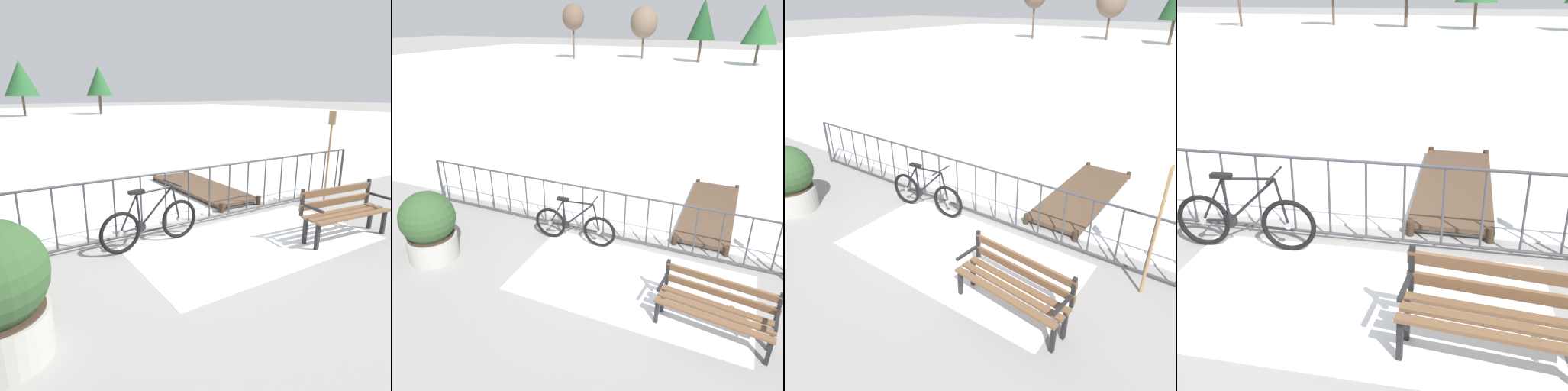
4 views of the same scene
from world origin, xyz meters
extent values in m
plane|color=gray|center=(0.00, 0.00, 0.00)|extent=(160.00, 160.00, 0.00)
cube|color=white|center=(0.77, -1.20, 0.00)|extent=(3.97, 2.07, 0.01)
cylinder|color=#38383D|center=(0.00, 0.00, 1.05)|extent=(9.00, 0.04, 0.04)
cylinder|color=#38383D|center=(0.00, 0.00, 0.08)|extent=(9.00, 0.04, 0.04)
cylinder|color=#38383D|center=(-4.50, 0.00, 0.53)|extent=(0.06, 0.06, 1.05)
cylinder|color=#38383D|center=(-4.32, 0.00, 0.57)|extent=(0.03, 0.03, 0.97)
cylinder|color=#38383D|center=(-3.87, 0.00, 0.57)|extent=(0.03, 0.03, 0.97)
cylinder|color=#38383D|center=(-3.41, 0.00, 0.57)|extent=(0.03, 0.03, 0.97)
cylinder|color=#38383D|center=(-2.96, 0.00, 0.57)|extent=(0.03, 0.03, 0.97)
cylinder|color=#38383D|center=(-2.50, 0.00, 0.57)|extent=(0.03, 0.03, 0.97)
cylinder|color=#38383D|center=(-2.05, 0.00, 0.57)|extent=(0.03, 0.03, 0.97)
cylinder|color=#38383D|center=(-1.59, 0.00, 0.57)|extent=(0.03, 0.03, 0.97)
cylinder|color=#38383D|center=(-1.14, 0.00, 0.57)|extent=(0.03, 0.03, 0.97)
cylinder|color=#38383D|center=(-0.68, 0.00, 0.57)|extent=(0.03, 0.03, 0.97)
cylinder|color=#38383D|center=(-0.23, 0.00, 0.57)|extent=(0.03, 0.03, 0.97)
cylinder|color=#38383D|center=(0.23, 0.00, 0.57)|extent=(0.03, 0.03, 0.97)
cylinder|color=#38383D|center=(0.68, 0.00, 0.57)|extent=(0.03, 0.03, 0.97)
cylinder|color=#38383D|center=(1.14, 0.00, 0.57)|extent=(0.03, 0.03, 0.97)
cylinder|color=#38383D|center=(1.59, 0.00, 0.57)|extent=(0.03, 0.03, 0.97)
cylinder|color=#38383D|center=(2.05, 0.00, 0.57)|extent=(0.03, 0.03, 0.97)
cylinder|color=#38383D|center=(2.50, 0.00, 0.57)|extent=(0.03, 0.03, 0.97)
cylinder|color=#38383D|center=(2.96, 0.00, 0.57)|extent=(0.03, 0.03, 0.97)
cylinder|color=#38383D|center=(3.41, 0.00, 0.57)|extent=(0.03, 0.03, 0.97)
torus|color=black|center=(-1.22, -0.43, 0.33)|extent=(0.66, 0.10, 0.66)
cylinder|color=gray|center=(-1.22, -0.43, 0.33)|extent=(0.08, 0.07, 0.08)
torus|color=black|center=(-0.17, -0.36, 0.33)|extent=(0.66, 0.10, 0.66)
cylinder|color=gray|center=(-0.17, -0.36, 0.33)|extent=(0.08, 0.07, 0.08)
cylinder|color=black|center=(-0.90, -0.41, 0.62)|extent=(0.08, 0.04, 0.53)
cylinder|color=black|center=(-0.59, -0.39, 0.63)|extent=(0.61, 0.08, 0.59)
cylinder|color=black|center=(-0.61, -0.39, 0.90)|extent=(0.63, 0.08, 0.07)
cylinder|color=black|center=(-1.05, -0.42, 0.34)|extent=(0.34, 0.05, 0.05)
cylinder|color=black|center=(-1.07, -0.42, 0.61)|extent=(0.32, 0.05, 0.56)
cylinder|color=black|center=(-0.23, -0.37, 0.62)|extent=(0.16, 0.04, 0.59)
cube|color=black|center=(-0.93, -0.41, 0.92)|extent=(0.25, 0.12, 0.05)
cylinder|color=black|center=(-0.30, -0.37, 0.96)|extent=(0.06, 0.52, 0.03)
cylinder|color=black|center=(-0.88, -0.41, 0.35)|extent=(0.18, 0.03, 0.18)
cube|color=brown|center=(2.16, -1.71, 0.44)|extent=(1.60, 0.26, 0.04)
cube|color=brown|center=(2.14, -1.87, 0.44)|extent=(1.60, 0.26, 0.04)
cube|color=brown|center=(2.13, -2.02, 0.44)|extent=(1.60, 0.26, 0.04)
cube|color=brown|center=(2.17, -1.62, 0.58)|extent=(1.60, 0.21, 0.12)
cube|color=brown|center=(2.17, -1.62, 0.78)|extent=(1.60, 0.21, 0.12)
cube|color=black|center=(2.89, -2.07, 0.22)|extent=(0.06, 0.06, 0.44)
cube|color=black|center=(2.91, -1.81, 0.22)|extent=(0.06, 0.06, 0.44)
cube|color=black|center=(2.92, -1.69, 0.67)|extent=(0.05, 0.05, 0.45)
cube|color=black|center=(2.90, -1.94, 0.64)|extent=(0.08, 0.40, 0.04)
cube|color=black|center=(1.37, -1.92, 0.22)|extent=(0.06, 0.06, 0.44)
cube|color=black|center=(1.40, -1.66, 0.22)|extent=(0.06, 0.06, 0.44)
cube|color=black|center=(1.41, -1.54, 0.67)|extent=(0.05, 0.05, 0.45)
cube|color=black|center=(1.39, -1.79, 0.64)|extent=(0.08, 0.40, 0.04)
cylinder|color=#9E9B96|center=(-2.92, -1.93, 0.23)|extent=(0.91, 0.91, 0.46)
cylinder|color=#38281E|center=(-2.92, -1.93, 0.47)|extent=(0.84, 0.84, 0.02)
sphere|color=#2D4C28|center=(-2.92, -1.93, 0.83)|extent=(0.99, 0.99, 0.99)
cylinder|color=#937047|center=(3.48, -0.38, 0.85)|extent=(0.04, 0.04, 1.70)
cube|color=#937047|center=(3.48, -0.38, 1.84)|extent=(0.03, 0.16, 0.28)
cube|color=#4C3828|center=(1.68, 1.86, 0.12)|extent=(1.10, 3.12, 0.06)
cylinder|color=#35271C|center=(1.18, 0.30, 0.10)|extent=(0.10, 0.10, 0.20)
cylinder|color=#35271C|center=(2.17, 0.30, 0.10)|extent=(0.10, 0.10, 0.20)
cylinder|color=#35271C|center=(1.18, 3.42, 0.10)|extent=(0.10, 0.10, 0.20)
cylinder|color=#35271C|center=(2.17, 3.42, 0.10)|extent=(0.10, 0.10, 0.20)
cylinder|color=brown|center=(-3.64, 35.87, 1.83)|extent=(0.27, 0.27, 3.66)
cylinder|color=brown|center=(-10.11, 37.28, 1.45)|extent=(0.23, 0.23, 2.89)
ellipsoid|color=brown|center=(-10.11, 37.28, 3.79)|extent=(2.98, 2.98, 3.28)
cylinder|color=brown|center=(-17.26, 34.20, 1.80)|extent=(0.20, 0.20, 3.60)
camera|label=1|loc=(-2.86, -5.18, 2.35)|focal=32.45mm
camera|label=2|loc=(2.10, -6.13, 4.09)|focal=33.84mm
camera|label=3|loc=(4.02, -5.12, 3.77)|focal=34.36mm
camera|label=4|loc=(1.77, -5.05, 2.87)|focal=43.80mm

